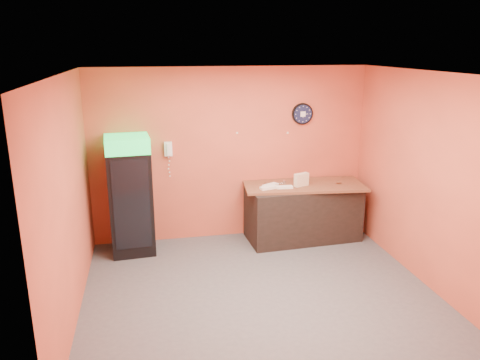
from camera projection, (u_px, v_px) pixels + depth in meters
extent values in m
plane|color=#47474C|center=(259.00, 292.00, 6.12)|extent=(4.50, 4.50, 0.00)
cube|color=#D8583D|center=(231.00, 154.00, 7.61)|extent=(4.50, 0.02, 2.80)
cube|color=#D8583D|center=(68.00, 202.00, 5.30)|extent=(0.02, 4.00, 2.80)
cube|color=#D8583D|center=(426.00, 180.00, 6.16)|extent=(0.02, 4.00, 2.80)
cube|color=white|center=(262.00, 73.00, 5.34)|extent=(4.50, 4.00, 0.02)
cube|color=black|center=(131.00, 202.00, 7.14)|extent=(0.68, 0.68, 1.60)
cube|color=green|center=(127.00, 144.00, 6.89)|extent=(0.68, 0.68, 0.23)
cube|color=black|center=(128.00, 205.00, 6.81)|extent=(0.53, 0.06, 1.37)
cube|color=black|center=(303.00, 213.00, 7.71)|extent=(1.85, 0.90, 0.90)
cylinder|color=black|center=(302.00, 114.00, 7.64)|extent=(0.35, 0.05, 0.35)
cylinder|color=#0F1433|center=(303.00, 114.00, 7.62)|extent=(0.30, 0.01, 0.30)
cube|color=white|center=(303.00, 114.00, 7.61)|extent=(0.09, 0.00, 0.09)
cube|color=white|center=(168.00, 149.00, 7.34)|extent=(0.12, 0.07, 0.22)
cube|color=white|center=(168.00, 150.00, 7.29)|extent=(0.05, 0.04, 0.18)
cube|color=brown|center=(304.00, 185.00, 7.58)|extent=(2.01, 1.03, 0.04)
cube|color=beige|center=(301.00, 184.00, 7.47)|extent=(0.26, 0.16, 0.05)
cube|color=beige|center=(301.00, 181.00, 7.46)|extent=(0.26, 0.16, 0.05)
cube|color=beige|center=(301.00, 178.00, 7.44)|extent=(0.26, 0.16, 0.05)
cube|color=beige|center=(302.00, 175.00, 7.43)|extent=(0.26, 0.16, 0.05)
cube|color=white|center=(269.00, 188.00, 7.32)|extent=(0.29, 0.18, 0.04)
cube|color=white|center=(285.00, 187.00, 7.35)|extent=(0.26, 0.12, 0.04)
cube|color=white|center=(270.00, 185.00, 7.44)|extent=(0.29, 0.23, 0.04)
cylinder|color=silver|center=(284.00, 182.00, 7.59)|extent=(0.06, 0.06, 0.06)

